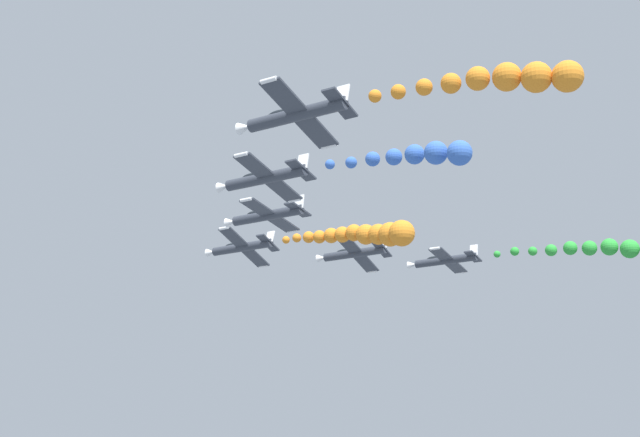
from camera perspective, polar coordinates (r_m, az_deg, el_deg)
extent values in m
cylinder|color=#333842|center=(107.27, -5.34, -1.98)|extent=(1.41, 9.00, 1.41)
cone|color=white|center=(110.32, -7.47, -2.31)|extent=(1.34, 1.20, 1.34)
cube|color=#333842|center=(106.98, -5.18, -2.00)|extent=(8.72, 1.90, 3.27)
cylinder|color=white|center=(104.06, -6.58, -0.66)|extent=(0.46, 1.40, 0.46)
cylinder|color=white|center=(110.02, -3.86, -3.26)|extent=(0.46, 1.40, 0.46)
cube|color=#333842|center=(105.01, -3.58, -1.68)|extent=(3.64, 1.20, 1.45)
cube|color=white|center=(105.42, -3.44, -1.25)|extent=(0.67, 1.10, 1.55)
ellipsoid|color=black|center=(108.57, -6.05, -1.88)|extent=(0.99, 2.20, 0.93)
sphere|color=orange|center=(103.59, -2.34, -1.47)|extent=(0.95, 0.95, 0.95)
sphere|color=orange|center=(102.54, -1.60, -1.34)|extent=(1.11, 1.11, 1.11)
sphere|color=orange|center=(101.64, -0.79, -1.28)|extent=(1.45, 1.45, 1.45)
sphere|color=orange|center=(100.51, -0.04, -1.26)|extent=(1.60, 1.60, 1.60)
sphere|color=orange|center=(99.58, 0.77, -1.18)|extent=(1.84, 1.84, 1.84)
sphere|color=orange|center=(98.47, 1.54, -1.11)|extent=(1.91, 1.91, 1.91)
sphere|color=orange|center=(97.44, 2.33, -0.98)|extent=(2.01, 2.01, 2.01)
sphere|color=orange|center=(96.33, 3.16, -1.10)|extent=(2.38, 2.38, 2.38)
sphere|color=orange|center=(95.36, 4.01, -1.09)|extent=(2.40, 2.40, 2.40)
sphere|color=orange|center=(94.23, 4.83, -1.09)|extent=(2.78, 2.78, 2.78)
sphere|color=orange|center=(92.95, 5.61, -1.01)|extent=(2.96, 2.96, 2.96)
cylinder|color=#333842|center=(92.50, -3.60, 0.21)|extent=(1.24, 9.00, 1.24)
cone|color=white|center=(95.42, -6.12, -0.25)|extent=(1.18, 1.20, 1.18)
cube|color=#333842|center=(92.24, -3.41, 0.19)|extent=(9.14, 1.90, 1.46)
cylinder|color=white|center=(88.90, -5.07, 1.29)|extent=(0.41, 1.40, 0.41)
cylinder|color=white|center=(95.69, -1.86, -0.84)|extent=(0.41, 1.40, 0.41)
cube|color=#333842|center=(90.37, -1.52, 0.61)|extent=(3.79, 1.20, 0.71)
cube|color=white|center=(90.69, -1.42, 1.15)|extent=(0.36, 1.10, 1.60)
ellipsoid|color=black|center=(93.70, -4.48, 0.32)|extent=(0.89, 2.20, 0.80)
cylinder|color=#333842|center=(109.67, 2.39, -2.40)|extent=(1.40, 9.00, 1.40)
cone|color=white|center=(112.16, 0.11, -2.73)|extent=(1.33, 1.20, 1.33)
cube|color=#333842|center=(109.43, 2.56, -2.42)|extent=(8.74, 1.90, 3.22)
cylinder|color=white|center=(106.15, 1.41, -1.14)|extent=(0.46, 1.40, 0.46)
cylinder|color=white|center=(112.80, 3.64, -3.62)|extent=(0.46, 1.40, 0.46)
cube|color=#333842|center=(107.87, 4.25, -2.11)|extent=(3.64, 1.20, 1.43)
cube|color=white|center=(108.30, 4.36, -1.69)|extent=(0.66, 1.10, 1.56)
ellipsoid|color=black|center=(110.78, 1.61, -2.30)|extent=(0.99, 2.20, 0.93)
cylinder|color=#333842|center=(80.23, -3.73, 2.78)|extent=(1.30, 9.00, 1.30)
cone|color=white|center=(83.13, -6.61, 2.17)|extent=(1.24, 1.20, 1.24)
cube|color=#333842|center=(79.96, -3.50, 2.77)|extent=(9.04, 1.90, 2.09)
cylinder|color=white|center=(76.87, -5.41, 4.37)|extent=(0.43, 1.40, 0.43)
cylinder|color=white|center=(83.19, -1.74, 1.29)|extent=(0.43, 1.40, 0.43)
cube|color=#333842|center=(78.13, -1.32, 3.32)|extent=(3.75, 1.20, 0.97)
cube|color=white|center=(78.54, -1.18, 3.91)|extent=(0.47, 1.10, 1.59)
ellipsoid|color=black|center=(81.46, -4.72, 2.86)|extent=(0.93, 2.20, 0.85)
sphere|color=blue|center=(76.35, 0.68, 3.72)|extent=(0.91, 0.91, 0.91)
sphere|color=blue|center=(75.11, 2.14, 3.84)|extent=(1.07, 1.07, 1.07)
sphere|color=blue|center=(73.91, 3.62, 4.08)|extent=(1.32, 1.32, 1.32)
sphere|color=blue|center=(72.50, 5.07, 4.21)|extent=(1.48, 1.48, 1.48)
sphere|color=blue|center=(70.87, 6.48, 4.38)|extent=(1.71, 1.71, 1.71)
sphere|color=blue|center=(69.15, 7.93, 4.47)|extent=(1.97, 1.97, 1.97)
sphere|color=blue|center=(67.63, 9.52, 4.44)|extent=(2.06, 2.06, 2.06)
cylinder|color=#333842|center=(116.69, 8.60, -2.85)|extent=(1.27, 9.00, 1.27)
cone|color=white|center=(118.70, 6.33, -3.17)|extent=(1.20, 1.20, 1.20)
cube|color=#333842|center=(116.51, 8.78, -2.87)|extent=(9.10, 1.90, 1.71)
cylinder|color=white|center=(112.63, 7.86, -2.05)|extent=(0.42, 1.40, 0.42)
cylinder|color=white|center=(120.43, 9.64, -3.65)|extent=(0.42, 1.40, 0.42)
cube|color=#333842|center=(115.27, 10.43, -2.57)|extent=(3.78, 1.20, 0.81)
cube|color=white|center=(115.59, 10.48, -2.15)|extent=(0.41, 1.10, 1.60)
ellipsoid|color=black|center=(117.56, 7.80, -2.74)|extent=(0.91, 2.20, 0.82)
sphere|color=green|center=(114.13, 12.02, -2.40)|extent=(0.92, 0.92, 0.92)
sphere|color=green|center=(113.55, 13.17, -2.20)|extent=(1.18, 1.18, 1.18)
sphere|color=green|center=(112.86, 14.34, -2.18)|extent=(1.20, 1.20, 1.20)
sphere|color=green|center=(112.27, 15.52, -2.10)|extent=(1.55, 1.55, 1.55)
sphere|color=green|center=(112.00, 16.74, -1.95)|extent=(1.81, 1.81, 1.81)
sphere|color=green|center=(111.48, 17.95, -1.94)|extent=(1.91, 1.91, 1.91)
sphere|color=green|center=(111.22, 19.18, -1.85)|extent=(2.17, 2.17, 2.17)
sphere|color=green|center=(110.76, 20.42, -1.96)|extent=(2.36, 2.36, 2.36)
cylinder|color=#333842|center=(66.91, -1.62, 7.10)|extent=(1.35, 9.00, 1.35)
cone|color=white|center=(69.61, -5.16, 6.21)|extent=(1.28, 1.20, 1.28)
cube|color=#333842|center=(66.65, -1.34, 7.11)|extent=(8.94, 1.90, 2.54)
cylinder|color=white|center=(63.79, -3.52, 9.42)|extent=(0.44, 1.40, 0.44)
cylinder|color=white|center=(69.69, 0.64, 4.98)|extent=(0.44, 1.40, 0.44)
cube|color=#333842|center=(65.02, 1.37, 7.87)|extent=(3.72, 1.20, 1.15)
cube|color=white|center=(65.52, 1.55, 8.52)|extent=(0.55, 1.10, 1.58)
ellipsoid|color=black|center=(68.11, -2.84, 7.12)|extent=(0.95, 2.20, 0.88)
sphere|color=orange|center=(63.76, 3.78, 8.35)|extent=(1.01, 1.01, 1.01)
sphere|color=orange|center=(62.78, 5.37, 8.62)|extent=(1.14, 1.14, 1.14)
sphere|color=orange|center=(62.17, 7.13, 8.90)|extent=(1.27, 1.27, 1.27)
sphere|color=orange|center=(61.62, 8.95, 9.12)|extent=(1.51, 1.51, 1.51)
sphere|color=orange|center=(61.01, 10.74, 9.39)|extent=(1.75, 1.75, 1.75)
sphere|color=orange|center=(60.61, 12.66, 9.43)|extent=(2.06, 2.06, 2.06)
sphere|color=orange|center=(60.10, 14.58, 9.33)|extent=(2.17, 2.17, 2.17)
sphere|color=orange|center=(59.90, 16.57, 9.30)|extent=(2.20, 2.20, 2.20)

